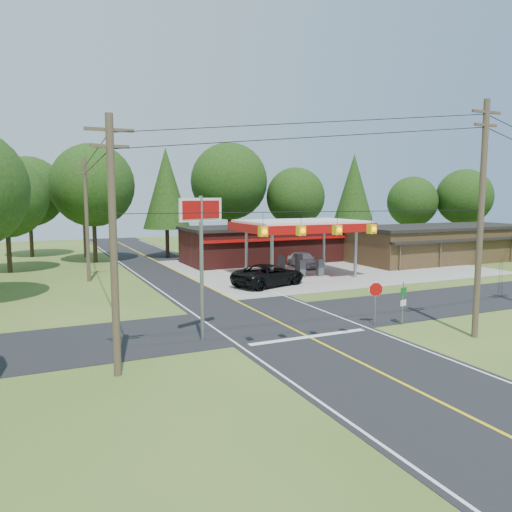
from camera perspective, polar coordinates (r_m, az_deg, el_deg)
name	(u,v)px	position (r m, az deg, el deg)	size (l,w,h in m)	color
ground	(276,321)	(28.22, 2.29, -7.42)	(120.00, 120.00, 0.00)	#3F5D21
main_highway	(276,321)	(28.21, 2.29, -7.40)	(8.00, 120.00, 0.02)	black
cross_road	(276,321)	(28.21, 2.29, -7.39)	(70.00, 7.00, 0.02)	black
lane_center_yellow	(276,320)	(28.21, 2.29, -7.37)	(0.15, 110.00, 0.00)	yellow
gas_canopy	(301,227)	(43.15, 5.11, 3.27)	(10.60, 7.40, 4.88)	gray
convenience_store	(261,244)	(52.62, 0.61, 1.38)	(16.40, 7.55, 3.80)	#4E1A16
strip_building	(440,243)	(57.34, 20.25, 1.41)	(20.40, 8.75, 3.80)	#3D2B19
utility_pole_near_right	(481,217)	(26.46, 24.31, 4.08)	(1.80, 0.30, 11.50)	#473828
utility_pole_near_left	(113,243)	(19.64, -15.99, 1.44)	(1.80, 0.30, 10.00)	#473828
utility_pole_far_left	(87,218)	(42.60, -18.80, 4.15)	(1.80, 0.30, 10.00)	#473828
utility_pole_north	(84,216)	(59.67, -19.09, 4.39)	(0.30, 0.30, 9.50)	#473828
overhead_beacons	(319,214)	(21.64, 7.27, 4.82)	(17.04, 2.04, 1.03)	black
treeline_backdrop	(173,191)	(50.13, -9.50, 7.39)	(70.27, 51.59, 13.30)	#332316
suv_car	(269,275)	(38.78, 1.50, -2.18)	(6.15, 6.15, 1.71)	black
sedan_car	(303,260)	(48.92, 5.45, -0.42)	(4.51, 4.51, 1.54)	silver
big_stop_sign	(201,234)	(23.60, -6.27, 2.55)	(2.41, 1.10, 6.98)	gray
octagonal_stop_sign	(376,293)	(27.74, 13.52, -4.11)	(0.80, 0.30, 2.38)	gray
route_sign_post	(403,299)	(28.10, 16.47, -4.78)	(0.48, 0.15, 2.38)	gray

